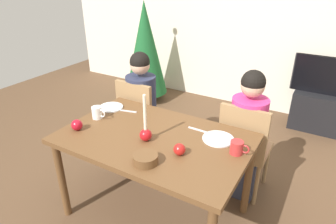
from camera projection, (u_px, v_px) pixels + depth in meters
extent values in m
plane|color=brown|center=(156.00, 212.00, 2.53)|extent=(7.68, 7.68, 0.00)
cube|color=beige|center=(258.00, 16.00, 3.97)|extent=(6.40, 0.10, 2.60)
cube|color=brown|center=(155.00, 139.00, 2.21)|extent=(1.40, 0.90, 0.04)
cylinder|color=brown|center=(62.00, 180.00, 2.36)|extent=(0.06, 0.06, 0.71)
cylinder|color=brown|center=(123.00, 137.00, 2.97)|extent=(0.06, 0.06, 0.71)
cylinder|color=brown|center=(248.00, 178.00, 2.39)|extent=(0.06, 0.06, 0.71)
cube|color=#99754C|center=(145.00, 120.00, 3.14)|extent=(0.40, 0.40, 0.04)
cube|color=#99754C|center=(134.00, 105.00, 2.89)|extent=(0.40, 0.04, 0.45)
cylinder|color=#99754C|center=(167.00, 135.00, 3.29)|extent=(0.04, 0.04, 0.41)
cylinder|color=#99754C|center=(142.00, 128.00, 3.44)|extent=(0.04, 0.04, 0.41)
cylinder|color=#99754C|center=(150.00, 150.00, 3.03)|extent=(0.04, 0.04, 0.41)
cylinder|color=#99754C|center=(124.00, 141.00, 3.18)|extent=(0.04, 0.04, 0.41)
cube|color=#99754C|center=(246.00, 148.00, 2.64)|extent=(0.40, 0.40, 0.04)
cube|color=#99754C|center=(243.00, 133.00, 2.39)|extent=(0.40, 0.04, 0.45)
cylinder|color=#99754C|center=(266.00, 165.00, 2.80)|extent=(0.04, 0.04, 0.41)
cylinder|color=#99754C|center=(232.00, 154.00, 2.95)|extent=(0.04, 0.04, 0.41)
cylinder|color=#99754C|center=(256.00, 185.00, 2.53)|extent=(0.04, 0.04, 0.41)
cylinder|color=#99754C|center=(219.00, 173.00, 2.69)|extent=(0.04, 0.04, 0.41)
cube|color=#33384C|center=(143.00, 138.00, 3.19)|extent=(0.28, 0.28, 0.45)
cylinder|color=#282D47|center=(141.00, 99.00, 2.98)|extent=(0.30, 0.30, 0.48)
sphere|color=tan|center=(140.00, 65.00, 2.83)|extent=(0.19, 0.19, 0.19)
sphere|color=black|center=(140.00, 62.00, 2.81)|extent=(0.19, 0.19, 0.19)
cube|color=#33384C|center=(242.00, 170.00, 2.69)|extent=(0.28, 0.28, 0.45)
cylinder|color=#D1337A|center=(248.00, 125.00, 2.49)|extent=(0.30, 0.30, 0.48)
sphere|color=tan|center=(253.00, 86.00, 2.33)|extent=(0.19, 0.19, 0.19)
sphere|color=black|center=(253.00, 82.00, 2.32)|extent=(0.19, 0.19, 0.19)
cube|color=black|center=(319.00, 111.00, 3.76)|extent=(0.64, 0.40, 0.48)
cube|color=black|center=(327.00, 76.00, 3.55)|extent=(0.79, 0.04, 0.46)
cube|color=black|center=(327.00, 76.00, 3.55)|extent=(0.76, 0.05, 0.46)
cylinder|color=brown|center=(147.00, 95.00, 4.66)|extent=(0.08, 0.08, 0.14)
cone|color=#195628|center=(145.00, 48.00, 4.34)|extent=(0.63, 0.63, 1.35)
sphere|color=red|center=(146.00, 135.00, 2.14)|extent=(0.09, 0.09, 0.09)
cylinder|color=#EFE5C6|center=(145.00, 113.00, 2.06)|extent=(0.02, 0.02, 0.27)
cylinder|color=silver|center=(111.00, 107.00, 2.65)|extent=(0.22, 0.22, 0.01)
cylinder|color=silver|center=(218.00, 139.00, 2.16)|extent=(0.23, 0.23, 0.01)
cylinder|color=white|center=(97.00, 113.00, 2.45)|extent=(0.08, 0.08, 0.10)
torus|color=white|center=(102.00, 113.00, 2.42)|extent=(0.07, 0.01, 0.07)
cylinder|color=#B72D2D|center=(237.00, 147.00, 1.99)|extent=(0.09, 0.09, 0.09)
torus|color=#B72D2D|center=(245.00, 149.00, 1.96)|extent=(0.06, 0.01, 0.06)
cube|color=silver|center=(127.00, 111.00, 2.58)|extent=(0.18, 0.06, 0.01)
cube|color=silver|center=(199.00, 130.00, 2.28)|extent=(0.18, 0.02, 0.01)
cylinder|color=brown|center=(145.00, 159.00, 1.90)|extent=(0.16, 0.16, 0.06)
sphere|color=red|center=(179.00, 149.00, 1.97)|extent=(0.08, 0.08, 0.08)
sphere|color=#AF1121|center=(77.00, 125.00, 2.27)|extent=(0.09, 0.09, 0.09)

